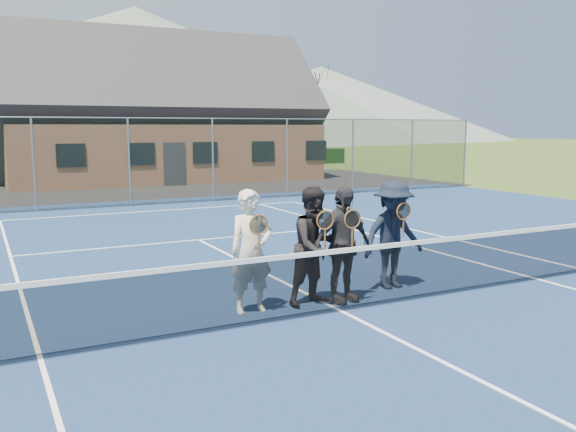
% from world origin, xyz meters
% --- Properties ---
extents(ground, '(220.00, 220.00, 0.00)m').
position_xyz_m(ground, '(0.00, 20.00, 0.00)').
color(ground, '#364D1B').
rests_on(ground, ground).
extents(court_surface, '(30.00, 30.00, 0.02)m').
position_xyz_m(court_surface, '(0.00, 0.00, 0.01)').
color(court_surface, navy).
rests_on(court_surface, ground).
extents(hedge_row, '(40.00, 1.20, 1.10)m').
position_xyz_m(hedge_row, '(0.00, 32.00, 0.55)').
color(hedge_row, black).
rests_on(hedge_row, ground).
extents(hill_centre, '(120.00, 120.00, 22.00)m').
position_xyz_m(hill_centre, '(20.00, 95.00, 11.00)').
color(hill_centre, '#56675D').
rests_on(hill_centre, ground).
extents(hill_east, '(90.00, 90.00, 14.00)m').
position_xyz_m(hill_east, '(55.00, 95.00, 7.00)').
color(hill_east, slate).
rests_on(hill_east, ground).
extents(court_markings, '(11.03, 23.83, 0.01)m').
position_xyz_m(court_markings, '(0.00, 0.00, 0.02)').
color(court_markings, white).
rests_on(court_markings, court_surface).
extents(tennis_net, '(11.68, 0.08, 1.10)m').
position_xyz_m(tennis_net, '(0.00, 0.00, 0.54)').
color(tennis_net, slate).
rests_on(tennis_net, ground).
extents(perimeter_fence, '(30.07, 0.07, 3.02)m').
position_xyz_m(perimeter_fence, '(0.00, 13.50, 1.52)').
color(perimeter_fence, slate).
rests_on(perimeter_fence, ground).
extents(clubhouse, '(15.60, 8.20, 7.70)m').
position_xyz_m(clubhouse, '(4.00, 24.00, 3.99)').
color(clubhouse, '#9E6B4C').
rests_on(clubhouse, ground).
extents(tree_c, '(3.20, 3.20, 7.77)m').
position_xyz_m(tree_c, '(2.00, 33.00, 5.79)').
color(tree_c, '#332012').
rests_on(tree_c, ground).
extents(tree_d, '(3.20, 3.20, 7.77)m').
position_xyz_m(tree_d, '(12.00, 33.00, 5.79)').
color(tree_d, '#321D12').
rests_on(tree_d, ground).
extents(tree_e, '(3.20, 3.20, 7.77)m').
position_xyz_m(tree_e, '(18.00, 33.00, 5.79)').
color(tree_e, '#392215').
rests_on(tree_e, ground).
extents(player_a, '(0.68, 0.51, 1.80)m').
position_xyz_m(player_a, '(-1.17, 0.60, 0.92)').
color(player_a, silver).
rests_on(player_a, court_surface).
extents(player_b, '(0.98, 0.82, 1.80)m').
position_xyz_m(player_b, '(-0.14, 0.53, 0.92)').
color(player_b, black).
rests_on(player_b, court_surface).
extents(player_c, '(1.10, 0.57, 1.80)m').
position_xyz_m(player_c, '(0.28, 0.44, 0.92)').
color(player_c, '#27282D').
rests_on(player_c, court_surface).
extents(player_d, '(1.18, 0.69, 1.80)m').
position_xyz_m(player_d, '(1.48, 0.77, 0.92)').
color(player_d, black).
rests_on(player_d, court_surface).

